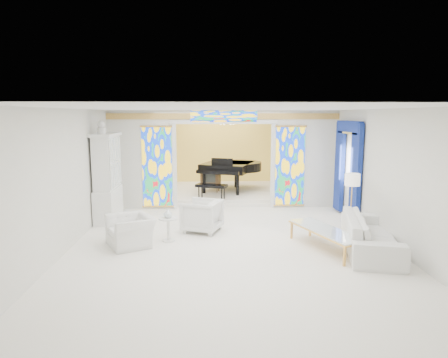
{
  "coord_description": "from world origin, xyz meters",
  "views": [
    {
      "loc": [
        -0.51,
        -10.18,
        2.87
      ],
      "look_at": [
        -0.07,
        0.2,
        1.19
      ],
      "focal_mm": 32.0,
      "sensor_mm": 36.0,
      "label": 1
    }
  ],
  "objects_px": {
    "armchair_right": "(202,216)",
    "china_cabinet": "(107,178)",
    "sofa": "(371,234)",
    "tv_console": "(211,178)",
    "armchair_left": "(131,231)",
    "coffee_table": "(326,231)",
    "grand_piano": "(232,167)"
  },
  "relations": [
    {
      "from": "armchair_right",
      "to": "china_cabinet",
      "type": "bearing_deg",
      "value": -93.38
    },
    {
      "from": "sofa",
      "to": "tv_console",
      "type": "xyz_separation_m",
      "value": [
        -3.34,
        5.84,
        0.3
      ]
    },
    {
      "from": "armchair_left",
      "to": "sofa",
      "type": "bearing_deg",
      "value": 56.24
    },
    {
      "from": "china_cabinet",
      "to": "sofa",
      "type": "height_order",
      "value": "china_cabinet"
    },
    {
      "from": "china_cabinet",
      "to": "coffee_table",
      "type": "xyz_separation_m",
      "value": [
        5.23,
        -2.64,
        -0.76
      ]
    },
    {
      "from": "china_cabinet",
      "to": "sofa",
      "type": "distance_m",
      "value": 6.8
    },
    {
      "from": "armchair_left",
      "to": "armchair_right",
      "type": "bearing_deg",
      "value": 95.52
    },
    {
      "from": "coffee_table",
      "to": "armchair_left",
      "type": "bearing_deg",
      "value": 173.74
    },
    {
      "from": "armchair_left",
      "to": "china_cabinet",
      "type": "bearing_deg",
      "value": 177.34
    },
    {
      "from": "tv_console",
      "to": "sofa",
      "type": "bearing_deg",
      "value": -48.16
    },
    {
      "from": "armchair_right",
      "to": "sofa",
      "type": "distance_m",
      "value": 3.94
    },
    {
      "from": "sofa",
      "to": "tv_console",
      "type": "height_order",
      "value": "tv_console"
    },
    {
      "from": "grand_piano",
      "to": "tv_console",
      "type": "distance_m",
      "value": 0.89
    },
    {
      "from": "armchair_right",
      "to": "grand_piano",
      "type": "xyz_separation_m",
      "value": [
        1.04,
        4.53,
        0.61
      ]
    },
    {
      "from": "sofa",
      "to": "grand_piano",
      "type": "distance_m",
      "value": 6.67
    },
    {
      "from": "china_cabinet",
      "to": "grand_piano",
      "type": "bearing_deg",
      "value": 43.04
    },
    {
      "from": "armchair_right",
      "to": "armchair_left",
      "type": "bearing_deg",
      "value": -36.05
    },
    {
      "from": "armchair_left",
      "to": "grand_piano",
      "type": "xyz_separation_m",
      "value": [
        2.6,
        5.55,
        0.67
      ]
    },
    {
      "from": "tv_console",
      "to": "armchair_left",
      "type": "bearing_deg",
      "value": -97.03
    },
    {
      "from": "china_cabinet",
      "to": "tv_console",
      "type": "xyz_separation_m",
      "value": [
        2.82,
        3.09,
        -0.49
      ]
    },
    {
      "from": "armchair_right",
      "to": "coffee_table",
      "type": "height_order",
      "value": "armchair_right"
    },
    {
      "from": "armchair_left",
      "to": "grand_piano",
      "type": "relative_size",
      "value": 0.32
    },
    {
      "from": "armchair_right",
      "to": "sofa",
      "type": "xyz_separation_m",
      "value": [
        3.6,
        -1.59,
        -0.02
      ]
    },
    {
      "from": "china_cabinet",
      "to": "armchair_left",
      "type": "bearing_deg",
      "value": -65.29
    },
    {
      "from": "coffee_table",
      "to": "tv_console",
      "type": "height_order",
      "value": "tv_console"
    },
    {
      "from": "coffee_table",
      "to": "tv_console",
      "type": "xyz_separation_m",
      "value": [
        -2.41,
        5.73,
        0.26
      ]
    },
    {
      "from": "armchair_left",
      "to": "coffee_table",
      "type": "height_order",
      "value": "armchair_left"
    },
    {
      "from": "china_cabinet",
      "to": "coffee_table",
      "type": "height_order",
      "value": "china_cabinet"
    },
    {
      "from": "sofa",
      "to": "coffee_table",
      "type": "relative_size",
      "value": 1.22
    },
    {
      "from": "armchair_right",
      "to": "tv_console",
      "type": "xyz_separation_m",
      "value": [
        0.26,
        4.25,
        0.28
      ]
    },
    {
      "from": "armchair_left",
      "to": "sofa",
      "type": "height_order",
      "value": "sofa"
    },
    {
      "from": "sofa",
      "to": "armchair_right",
      "type": "bearing_deg",
      "value": 80.09
    }
  ]
}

